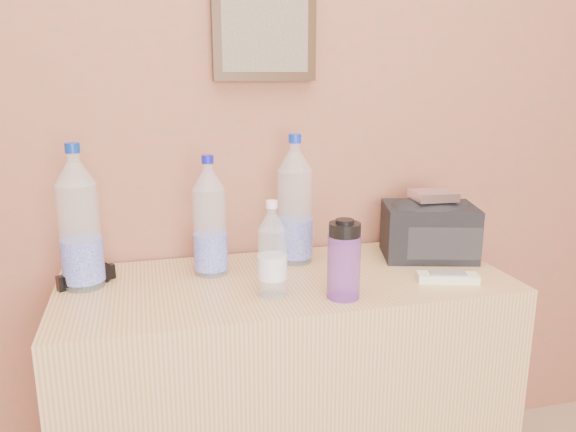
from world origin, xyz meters
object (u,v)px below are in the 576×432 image
object	(u,v)px
dresser	(286,401)
sunglasses	(87,277)
pet_large_b	(210,223)
pet_small	(272,254)
nalgene_bottle	(344,260)
pet_large_a	(80,225)
ac_remote	(448,278)
foil_packet	(433,195)
toiletry_bag	(429,228)
pet_large_c	(295,207)

from	to	relation	value
dresser	sunglasses	xyz separation A→B (m)	(-0.52, 0.09, 0.40)
pet_large_b	pet_small	xyz separation A→B (m)	(0.13, -0.20, -0.04)
nalgene_bottle	sunglasses	distance (m)	0.68
pet_large_a	pet_large_b	bearing A→B (deg)	2.61
nalgene_bottle	ac_remote	bearing A→B (deg)	5.84
pet_large_b	nalgene_bottle	world-z (taller)	pet_large_b
dresser	foil_packet	size ratio (longest dim) A/B	9.99
pet_large_a	nalgene_bottle	world-z (taller)	pet_large_a
sunglasses	toiletry_bag	size ratio (longest dim) A/B	0.58
pet_large_a	pet_large_c	bearing A→B (deg)	5.62
pet_large_b	foil_packet	size ratio (longest dim) A/B	2.75
pet_large_b	foil_packet	bearing A→B (deg)	-2.88
pet_large_c	ac_remote	distance (m)	0.47
pet_large_a	pet_large_c	size ratio (longest dim) A/B	1.00
pet_small	sunglasses	bearing A→B (deg)	156.84
pet_large_a	foil_packet	world-z (taller)	pet_large_a
pet_large_c	sunglasses	xyz separation A→B (m)	(-0.58, -0.04, -0.15)
toiletry_bag	foil_packet	bearing A→B (deg)	-79.05
pet_small	ac_remote	bearing A→B (deg)	-3.33
pet_large_a	foil_packet	bearing A→B (deg)	-1.03
pet_small	nalgene_bottle	xyz separation A→B (m)	(0.17, -0.06, -0.01)
pet_large_a	toiletry_bag	world-z (taller)	pet_large_a
foil_packet	pet_large_c	bearing A→B (deg)	169.40
pet_large_b	pet_large_c	size ratio (longest dim) A/B	0.88
pet_large_c	toiletry_bag	xyz separation A→B (m)	(0.40, -0.06, -0.08)
nalgene_bottle	toiletry_bag	distance (m)	0.43
pet_large_a	ac_remote	distance (m)	0.97
pet_large_c	toiletry_bag	world-z (taller)	pet_large_c
nalgene_bottle	toiletry_bag	bearing A→B (deg)	33.71
foil_packet	sunglasses	bearing A→B (deg)	178.22
sunglasses	foil_packet	bearing A→B (deg)	-30.17
dresser	toiletry_bag	xyz separation A→B (m)	(0.47, 0.08, 0.47)
nalgene_bottle	foil_packet	xyz separation A→B (m)	(0.36, 0.22, 0.09)
pet_small	nalgene_bottle	distance (m)	0.18
ac_remote	foil_packet	xyz separation A→B (m)	(0.05, 0.19, 0.18)
pet_large_c	sunglasses	world-z (taller)	pet_large_c
pet_large_b	toiletry_bag	bearing A→B (deg)	-1.43
dresser	sunglasses	distance (m)	0.66
pet_small	sunglasses	distance (m)	0.51
dresser	pet_large_c	bearing A→B (deg)	65.83
nalgene_bottle	ac_remote	world-z (taller)	nalgene_bottle
pet_large_a	toiletry_bag	size ratio (longest dim) A/B	1.41
pet_large_b	sunglasses	bearing A→B (deg)	-179.59
dresser	sunglasses	size ratio (longest dim) A/B	7.81
pet_large_c	nalgene_bottle	distance (m)	0.31
pet_small	foil_packet	bearing A→B (deg)	17.41
nalgene_bottle	sunglasses	world-z (taller)	nalgene_bottle
nalgene_bottle	toiletry_bag	size ratio (longest dim) A/B	0.75
pet_small	sunglasses	xyz separation A→B (m)	(-0.46, 0.20, -0.09)
ac_remote	pet_small	bearing A→B (deg)	-165.27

